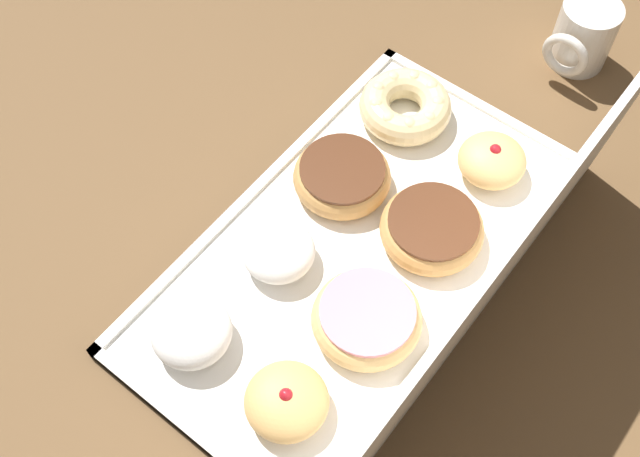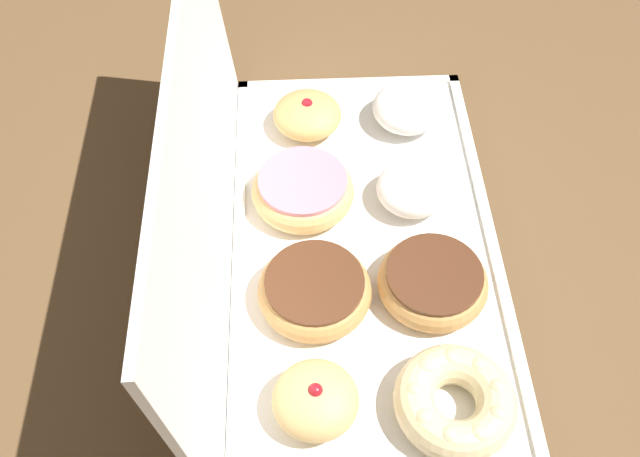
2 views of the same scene
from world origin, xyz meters
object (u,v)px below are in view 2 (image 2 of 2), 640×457
at_px(donut_box, 365,249).
at_px(jelly_filled_donut_4, 316,400).
at_px(pink_frosted_donut_6, 303,190).
at_px(chocolate_frosted_donut_5, 315,290).
at_px(cruller_donut_0, 455,401).
at_px(chocolate_frosted_donut_1, 433,282).
at_px(powdered_filled_donut_2, 412,189).
at_px(jelly_filled_donut_7, 307,115).
at_px(powdered_filled_donut_3, 407,108).

bearing_deg(donut_box, jelly_filled_donut_4, 161.34).
bearing_deg(pink_frosted_donut_6, chocolate_frosted_donut_5, -176.66).
height_order(cruller_donut_0, chocolate_frosted_donut_1, cruller_donut_0).
distance_m(powdered_filled_donut_2, chocolate_frosted_donut_5, 0.17).
relative_size(chocolate_frosted_donut_1, jelly_filled_donut_4, 1.43).
relative_size(jelly_filled_donut_4, jelly_filled_donut_7, 0.95).
distance_m(powdered_filled_donut_2, jelly_filled_donut_7, 0.17).
relative_size(donut_box, powdered_filled_donut_3, 6.39).
bearing_deg(powdered_filled_donut_2, chocolate_frosted_donut_5, 138.01).
relative_size(chocolate_frosted_donut_5, pink_frosted_donut_6, 1.00).
bearing_deg(powdered_filled_donut_3, jelly_filled_donut_7, 91.70).
bearing_deg(chocolate_frosted_donut_1, jelly_filled_donut_4, 134.68).
distance_m(chocolate_frosted_donut_5, pink_frosted_donut_6, 0.13).
bearing_deg(jelly_filled_donut_4, chocolate_frosted_donut_5, -1.89).
xyz_separation_m(powdered_filled_donut_3, jelly_filled_donut_4, (-0.38, 0.13, -0.00)).
xyz_separation_m(pink_frosted_donut_6, jelly_filled_donut_7, (0.12, -0.01, -0.00)).
xyz_separation_m(donut_box, powdered_filled_donut_2, (0.06, -0.06, 0.03)).
relative_size(powdered_filled_donut_2, powdered_filled_donut_3, 0.96).
bearing_deg(donut_box, jelly_filled_donut_7, 16.93).
bearing_deg(jelly_filled_donut_4, donut_box, -18.66).
bearing_deg(powdered_filled_donut_2, chocolate_frosted_donut_1, -177.03).
bearing_deg(jelly_filled_donut_4, powdered_filled_donut_3, -18.84).
bearing_deg(pink_frosted_donut_6, chocolate_frosted_donut_1, -134.68).
bearing_deg(chocolate_frosted_donut_1, donut_box, 46.33).
bearing_deg(jelly_filled_donut_4, pink_frosted_donut_6, 0.87).
xyz_separation_m(powdered_filled_donut_2, powdered_filled_donut_3, (0.13, -0.01, 0.00)).
xyz_separation_m(chocolate_frosted_donut_1, jelly_filled_donut_7, (0.25, 0.12, 0.00)).
bearing_deg(cruller_donut_0, chocolate_frosted_donut_5, 44.52).
height_order(powdered_filled_donut_2, chocolate_frosted_donut_5, powdered_filled_donut_2).
height_order(powdered_filled_donut_2, jelly_filled_donut_7, jelly_filled_donut_7).
xyz_separation_m(powdered_filled_donut_3, pink_frosted_donut_6, (-0.13, 0.13, -0.00)).
distance_m(cruller_donut_0, powdered_filled_donut_2, 0.26).
relative_size(powdered_filled_donut_2, pink_frosted_donut_6, 0.69).
distance_m(cruller_donut_0, chocolate_frosted_donut_1, 0.13).
bearing_deg(chocolate_frosted_donut_5, chocolate_frosted_donut_1, -87.69).
xyz_separation_m(powdered_filled_donut_2, jelly_filled_donut_7, (0.13, 0.12, -0.00)).
xyz_separation_m(cruller_donut_0, pink_frosted_donut_6, (0.26, 0.13, -0.00)).
relative_size(chocolate_frosted_donut_5, jelly_filled_donut_7, 1.39).
relative_size(chocolate_frosted_donut_1, powdered_filled_donut_3, 1.35).
xyz_separation_m(chocolate_frosted_donut_5, pink_frosted_donut_6, (0.13, 0.01, 0.00)).
height_order(cruller_donut_0, jelly_filled_donut_4, jelly_filled_donut_4).
xyz_separation_m(chocolate_frosted_donut_5, jelly_filled_donut_7, (0.26, -0.00, 0.00)).
xyz_separation_m(powdered_filled_donut_2, jelly_filled_donut_4, (-0.25, 0.12, 0.00)).
height_order(chocolate_frosted_donut_5, jelly_filled_donut_7, jelly_filled_donut_7).
bearing_deg(donut_box, powdered_filled_donut_3, -19.01).
distance_m(donut_box, powdered_filled_donut_2, 0.09).
xyz_separation_m(powdered_filled_donut_3, chocolate_frosted_donut_5, (-0.26, 0.13, -0.00)).
distance_m(powdered_filled_donut_3, pink_frosted_donut_6, 0.18).
height_order(cruller_donut_0, powdered_filled_donut_3, powdered_filled_donut_3).
height_order(donut_box, cruller_donut_0, cruller_donut_0).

